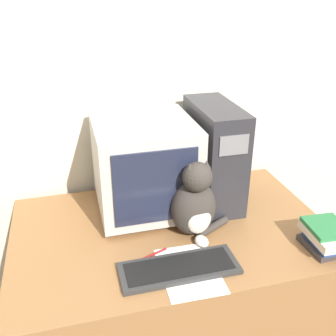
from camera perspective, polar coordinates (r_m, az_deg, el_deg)
wall_back at (r=1.95m, az=-3.43°, el=12.39°), size 7.00×0.05×2.50m
desk at (r=1.95m, az=0.43°, el=-17.53°), size 1.35×0.86×0.72m
crt_monitor at (r=1.75m, az=-3.39°, el=0.26°), size 0.43×0.44×0.43m
computer_tower at (r=1.85m, az=6.67°, el=1.98°), size 0.18×0.42×0.47m
keyboard at (r=1.50m, az=1.62°, el=-14.31°), size 0.44×0.16×0.02m
cat at (r=1.62m, az=3.92°, el=-5.21°), size 0.27×0.22×0.34m
book_stack at (r=1.70m, az=21.93°, el=-9.25°), size 0.16×0.21×0.10m
pen at (r=1.57m, az=-2.51°, el=-12.57°), size 0.14×0.06×0.01m
paper_sheet at (r=1.51m, az=3.11°, el=-14.64°), size 0.22×0.30×0.00m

